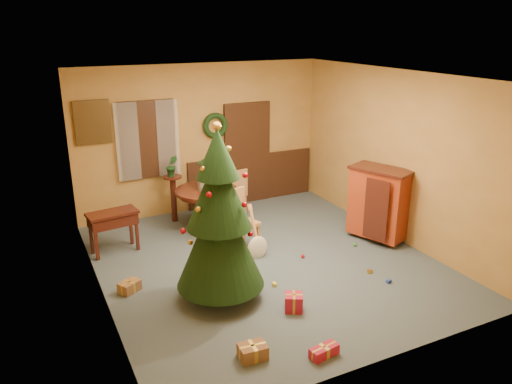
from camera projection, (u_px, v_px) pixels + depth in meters
room_envelope at (213, 154)px, 9.97m from camera, size 5.50×5.50×5.50m
dining_table at (207, 202)px, 9.02m from camera, size 1.13×1.13×0.78m
urn at (206, 183)px, 8.91m from camera, size 0.30×0.30×0.22m
centerpiece_plant at (206, 167)px, 8.81m from camera, size 0.37×0.32×0.41m
chair_near at (239, 218)px, 8.23m from camera, size 0.57×0.57×1.03m
chair_far at (235, 191)px, 9.66m from camera, size 0.49×0.49×0.96m
guitar at (257, 234)px, 7.97m from camera, size 0.49×0.61×0.81m
plant_stand at (173, 193)px, 9.41m from camera, size 0.35×0.35×0.90m
stand_plant at (172, 166)px, 9.23m from camera, size 0.25×0.21×0.41m
christmas_tree at (219, 219)px, 6.54m from camera, size 1.19×1.19×2.46m
writing_desk at (113, 222)px, 8.13m from camera, size 0.84×0.50×0.71m
sideboard at (379, 202)px, 8.56m from camera, size 0.86×1.14×1.30m
gift_a at (253, 352)px, 5.65m from camera, size 0.33×0.25×0.17m
gift_b at (294, 302)px, 6.58m from camera, size 0.31×0.31×0.23m
gift_c at (130, 287)px, 7.05m from camera, size 0.35×0.32×0.16m
gift_d at (324, 351)px, 5.68m from camera, size 0.37×0.20×0.13m
toy_a at (389, 281)px, 7.30m from camera, size 0.09×0.07×0.05m
toy_b at (355, 245)px, 8.49m from camera, size 0.06×0.06×0.06m
toy_c at (274, 284)px, 7.21m from camera, size 0.07×0.09×0.05m
toy_d at (303, 256)px, 8.06m from camera, size 0.06×0.06×0.06m
toy_e at (370, 272)px, 7.58m from camera, size 0.08×0.05×0.05m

